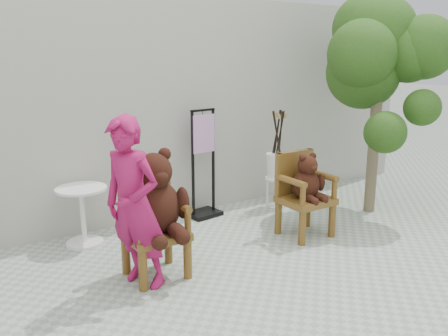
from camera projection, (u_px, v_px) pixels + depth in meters
name	position (u px, v px, depth m)	size (l,w,h in m)	color
ground_plane	(299.00, 287.00, 4.66)	(60.00, 60.00, 0.00)	#9CA594
back_wall	(159.00, 106.00, 6.84)	(9.00, 1.00, 3.00)	#A9A89E
chair_big	(154.00, 207.00, 4.74)	(0.66, 0.70, 1.34)	#523511
chair_small	(304.00, 186.00, 5.90)	(0.60, 0.57, 1.06)	#523511
person	(135.00, 205.00, 4.45)	(0.62, 0.41, 1.71)	#9C134C
cafe_table	(83.00, 209.00, 5.64)	(0.60, 0.60, 0.70)	white
display_stand	(204.00, 176.00, 6.59)	(0.49, 0.41, 1.51)	black
stool_bucket	(276.00, 165.00, 6.98)	(0.32, 0.32, 1.45)	white
tree	(381.00, 51.00, 6.61)	(1.74, 1.70, 3.08)	#4D422E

